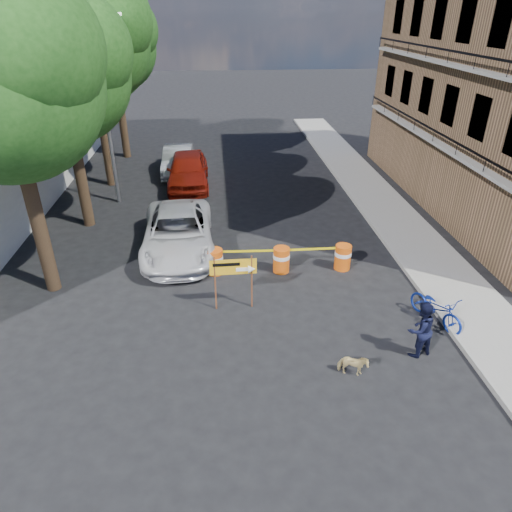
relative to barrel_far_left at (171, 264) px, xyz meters
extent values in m
plane|color=black|center=(2.99, -2.44, -0.47)|extent=(120.00, 120.00, 0.00)
cube|color=gray|center=(9.19, 3.56, -0.40)|extent=(2.40, 40.00, 0.15)
cylinder|color=#332316|center=(-3.81, -0.44, 2.05)|extent=(0.44, 0.44, 5.04)
sphere|color=#1C4A15|center=(-3.81, -0.44, 5.83)|extent=(5.20, 5.20, 5.20)
sphere|color=#1C4A15|center=(-2.90, -0.96, 6.73)|extent=(3.90, 3.90, 3.90)
cylinder|color=#332316|center=(-3.81, 4.56, 1.91)|extent=(0.44, 0.44, 4.76)
sphere|color=#1C4A15|center=(-3.81, 4.56, 5.48)|extent=(5.00, 5.00, 5.00)
sphere|color=#1C4A15|center=(-2.93, 4.06, 6.33)|extent=(3.75, 3.75, 3.75)
sphere|color=#1C4A15|center=(-4.56, 5.19, 4.80)|extent=(3.50, 3.50, 3.50)
cylinder|color=#332316|center=(-3.81, 9.56, 2.19)|extent=(0.44, 0.44, 5.32)
sphere|color=#1C4A15|center=(-3.81, 9.56, 6.18)|extent=(5.40, 5.40, 5.40)
sphere|color=#1C4A15|center=(-2.86, 9.02, 7.13)|extent=(4.05, 4.05, 4.05)
sphere|color=#1C4A15|center=(-4.62, 10.24, 5.42)|extent=(3.78, 3.78, 3.78)
cylinder|color=#332316|center=(-3.81, 14.56, 1.99)|extent=(0.44, 0.44, 4.93)
sphere|color=#1C4A15|center=(-3.81, 14.56, 5.69)|extent=(4.80, 4.80, 4.80)
sphere|color=#1C4A15|center=(-2.97, 14.08, 6.57)|extent=(3.60, 3.60, 3.60)
sphere|color=#1C4A15|center=(-4.53, 15.16, 4.98)|extent=(3.36, 3.36, 3.36)
cylinder|color=gray|center=(-3.01, 7.06, 3.53)|extent=(0.16, 0.16, 8.00)
cylinder|color=gray|center=(-2.51, 7.06, 7.43)|extent=(1.00, 0.12, 0.12)
cube|color=silver|center=(-2.01, 7.06, 7.38)|extent=(0.35, 0.18, 0.12)
cylinder|color=#D75E0C|center=(0.00, 0.00, -0.02)|extent=(0.56, 0.56, 0.90)
cylinder|color=white|center=(0.00, 0.00, 0.13)|extent=(0.58, 0.58, 0.14)
cylinder|color=#D75E0C|center=(1.46, 0.09, -0.02)|extent=(0.56, 0.56, 0.90)
cylinder|color=white|center=(1.46, 0.09, 0.13)|extent=(0.58, 0.58, 0.14)
cylinder|color=#D75E0C|center=(3.75, 0.00, -0.02)|extent=(0.56, 0.56, 0.90)
cylinder|color=white|center=(3.75, 0.00, 0.13)|extent=(0.58, 0.58, 0.14)
cylinder|color=#D75E0C|center=(5.90, 0.00, -0.02)|extent=(0.56, 0.56, 0.90)
cylinder|color=white|center=(5.90, 0.00, 0.13)|extent=(0.58, 0.58, 0.14)
cylinder|color=#592D19|center=(1.48, -2.06, 0.42)|extent=(0.05, 0.05, 1.78)
cylinder|color=#592D19|center=(2.57, -2.04, 0.42)|extent=(0.05, 0.05, 1.78)
cube|color=gold|center=(2.02, -2.05, 0.96)|extent=(1.39, 0.05, 0.49)
cube|color=white|center=(2.30, -2.07, 0.87)|extent=(0.40, 0.02, 0.12)
cone|color=white|center=(2.57, -2.06, 0.87)|extent=(0.22, 0.26, 0.26)
cube|color=black|center=(1.82, -2.08, 1.06)|extent=(0.79, 0.02, 0.10)
imported|color=black|center=(6.72, -4.59, 0.33)|extent=(0.94, 0.83, 1.61)
imported|color=navy|center=(7.79, -3.28, 0.46)|extent=(0.99, 1.16, 1.87)
imported|color=#D1BA77|center=(4.82, -5.23, -0.16)|extent=(0.81, 0.53, 0.63)
imported|color=silver|center=(0.14, 1.82, 0.29)|extent=(2.78, 5.61, 1.53)
imported|color=maroon|center=(0.19, 8.96, 0.38)|extent=(2.13, 5.05, 1.70)
imported|color=#AAADB2|center=(-0.44, 11.15, 0.25)|extent=(1.57, 4.38, 1.44)
camera|label=1|loc=(1.69, -13.57, 7.63)|focal=32.00mm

